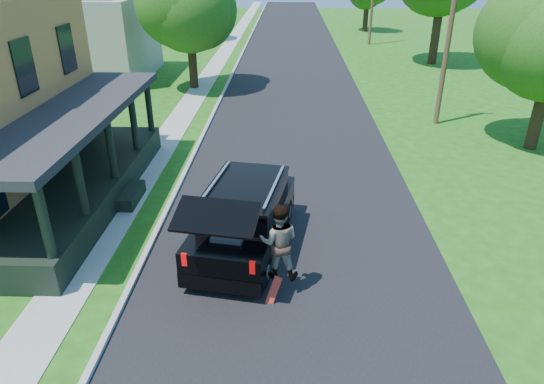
{
  "coord_description": "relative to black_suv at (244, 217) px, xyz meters",
  "views": [
    {
      "loc": [
        -0.25,
        -8.07,
        7.37
      ],
      "look_at": [
        -0.62,
        3.0,
        1.91
      ],
      "focal_mm": 32.0,
      "sensor_mm": 36.0,
      "label": 1
    }
  ],
  "objects": [
    {
      "name": "ground",
      "position": [
        1.4,
        -3.39,
        -0.94
      ],
      "size": [
        140.0,
        140.0,
        0.0
      ],
      "primitive_type": "plane",
      "color": "#225310",
      "rests_on": "ground"
    },
    {
      "name": "street",
      "position": [
        1.4,
        16.61,
        -0.94
      ],
      "size": [
        8.0,
        120.0,
        0.02
      ],
      "primitive_type": "cube",
      "color": "black",
      "rests_on": "ground"
    },
    {
      "name": "curb",
      "position": [
        -2.65,
        16.61,
        -0.94
      ],
      "size": [
        0.15,
        120.0,
        0.12
      ],
      "primitive_type": "cube",
      "color": "#A4A39F",
      "rests_on": "ground"
    },
    {
      "name": "sidewalk",
      "position": [
        -4.2,
        16.61,
        -0.94
      ],
      "size": [
        1.3,
        120.0,
        0.03
      ],
      "primitive_type": "cube",
      "color": "#9A9992",
      "rests_on": "ground"
    },
    {
      "name": "front_walk",
      "position": [
        -8.1,
        2.61,
        -0.94
      ],
      "size": [
        6.5,
        1.2,
        0.03
      ],
      "primitive_type": "cube",
      "color": "#9A9992",
      "rests_on": "ground"
    },
    {
      "name": "neighbor_house_mid",
      "position": [
        -12.1,
        20.61,
        3.26
      ],
      "size": [
        12.78,
        12.78,
        8.3
      ],
      "color": "#A9A696",
      "rests_on": "ground"
    },
    {
      "name": "black_suv",
      "position": [
        0.0,
        0.0,
        0.0
      ],
      "size": [
        2.78,
        5.5,
        2.45
      ],
      "rotation": [
        0.0,
        0.0,
        -0.16
      ],
      "color": "black",
      "rests_on": "ground"
    },
    {
      "name": "skateboarder",
      "position": [
        0.99,
        -1.89,
        0.44
      ],
      "size": [
        0.96,
        0.77,
        1.91
      ],
      "rotation": [
        0.0,
        0.0,
        3.09
      ],
      "color": "black",
      "rests_on": "ground"
    },
    {
      "name": "skateboard",
      "position": [
        0.88,
        -2.38,
        -0.63
      ],
      "size": [
        0.41,
        0.25,
        0.72
      ],
      "rotation": [
        0.0,
        0.0,
        -0.27
      ],
      "color": "maroon",
      "rests_on": "ground"
    },
    {
      "name": "tree_left_mid",
      "position": [
        -4.62,
        17.87,
        3.69
      ],
      "size": [
        6.36,
        6.52,
        7.34
      ],
      "rotation": [
        0.0,
        0.0,
        -0.42
      ],
      "color": "black",
      "rests_on": "ground"
    },
    {
      "name": "utility_pole_near",
      "position": [
        8.31,
        11.27,
        2.9
      ],
      "size": [
        1.44,
        0.3,
        7.41
      ],
      "rotation": [
        0.0,
        0.0,
        0.14
      ],
      "color": "#473821",
      "rests_on": "ground"
    }
  ]
}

